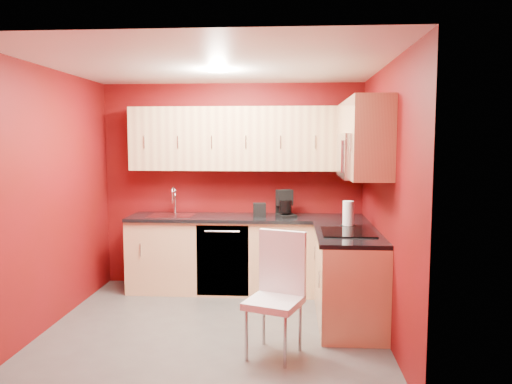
# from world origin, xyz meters

# --- Properties ---
(floor) EXTENTS (3.20, 3.20, 0.00)m
(floor) POSITION_xyz_m (0.00, 0.00, 0.00)
(floor) COLOR #4F4D49
(floor) RESTS_ON ground
(ceiling) EXTENTS (3.20, 3.20, 0.00)m
(ceiling) POSITION_xyz_m (0.00, 0.00, 2.50)
(ceiling) COLOR white
(ceiling) RESTS_ON wall_back
(wall_back) EXTENTS (3.20, 0.00, 3.20)m
(wall_back) POSITION_xyz_m (0.00, 1.50, 1.25)
(wall_back) COLOR maroon
(wall_back) RESTS_ON floor
(wall_front) EXTENTS (3.20, 0.00, 3.20)m
(wall_front) POSITION_xyz_m (0.00, -1.50, 1.25)
(wall_front) COLOR maroon
(wall_front) RESTS_ON floor
(wall_left) EXTENTS (0.00, 3.00, 3.00)m
(wall_left) POSITION_xyz_m (-1.60, 0.00, 1.25)
(wall_left) COLOR maroon
(wall_left) RESTS_ON floor
(wall_right) EXTENTS (0.00, 3.00, 3.00)m
(wall_right) POSITION_xyz_m (1.60, 0.00, 1.25)
(wall_right) COLOR maroon
(wall_right) RESTS_ON floor
(base_cabinets_back) EXTENTS (2.80, 0.60, 0.87)m
(base_cabinets_back) POSITION_xyz_m (0.20, 1.20, 0.43)
(base_cabinets_back) COLOR #E8C085
(base_cabinets_back) RESTS_ON floor
(base_cabinets_right) EXTENTS (0.60, 1.30, 0.87)m
(base_cabinets_right) POSITION_xyz_m (1.30, 0.25, 0.43)
(base_cabinets_right) COLOR #E8C085
(base_cabinets_right) RESTS_ON floor
(countertop_back) EXTENTS (2.80, 0.63, 0.04)m
(countertop_back) POSITION_xyz_m (0.20, 1.19, 0.89)
(countertop_back) COLOR black
(countertop_back) RESTS_ON base_cabinets_back
(countertop_right) EXTENTS (0.63, 1.27, 0.04)m
(countertop_right) POSITION_xyz_m (1.29, 0.23, 0.89)
(countertop_right) COLOR black
(countertop_right) RESTS_ON base_cabinets_right
(upper_cabinets_back) EXTENTS (2.80, 0.35, 0.75)m
(upper_cabinets_back) POSITION_xyz_m (0.20, 1.32, 1.83)
(upper_cabinets_back) COLOR tan
(upper_cabinets_back) RESTS_ON wall_back
(upper_cabinets_right) EXTENTS (0.35, 1.55, 0.75)m
(upper_cabinets_right) POSITION_xyz_m (1.42, 0.44, 1.89)
(upper_cabinets_right) COLOR tan
(upper_cabinets_right) RESTS_ON wall_right
(microwave) EXTENTS (0.42, 0.76, 0.42)m
(microwave) POSITION_xyz_m (1.39, 0.20, 1.66)
(microwave) COLOR silver
(microwave) RESTS_ON upper_cabinets_right
(cooktop) EXTENTS (0.50, 0.55, 0.01)m
(cooktop) POSITION_xyz_m (1.28, 0.20, 0.92)
(cooktop) COLOR black
(cooktop) RESTS_ON countertop_right
(sink) EXTENTS (0.52, 0.42, 0.35)m
(sink) POSITION_xyz_m (-0.70, 1.20, 0.94)
(sink) COLOR silver
(sink) RESTS_ON countertop_back
(dishwasher_front) EXTENTS (0.60, 0.02, 0.82)m
(dishwasher_front) POSITION_xyz_m (-0.05, 0.91, 0.43)
(dishwasher_front) COLOR black
(dishwasher_front) RESTS_ON base_cabinets_back
(downlight) EXTENTS (0.20, 0.20, 0.01)m
(downlight) POSITION_xyz_m (0.00, 0.30, 2.48)
(downlight) COLOR white
(downlight) RESTS_ON ceiling
(coffee_maker) EXTENTS (0.27, 0.30, 0.31)m
(coffee_maker) POSITION_xyz_m (0.67, 1.18, 1.07)
(coffee_maker) COLOR black
(coffee_maker) RESTS_ON countertop_back
(napkin_holder) EXTENTS (0.16, 0.16, 0.16)m
(napkin_holder) POSITION_xyz_m (0.36, 1.17, 0.99)
(napkin_holder) COLOR black
(napkin_holder) RESTS_ON countertop_back
(paper_towel) EXTENTS (0.19, 0.19, 0.27)m
(paper_towel) POSITION_xyz_m (1.33, 0.58, 1.04)
(paper_towel) COLOR white
(paper_towel) RESTS_ON countertop_right
(dining_chair) EXTENTS (0.55, 0.56, 1.04)m
(dining_chair) POSITION_xyz_m (0.59, -0.60, 0.52)
(dining_chair) COLOR white
(dining_chair) RESTS_ON floor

